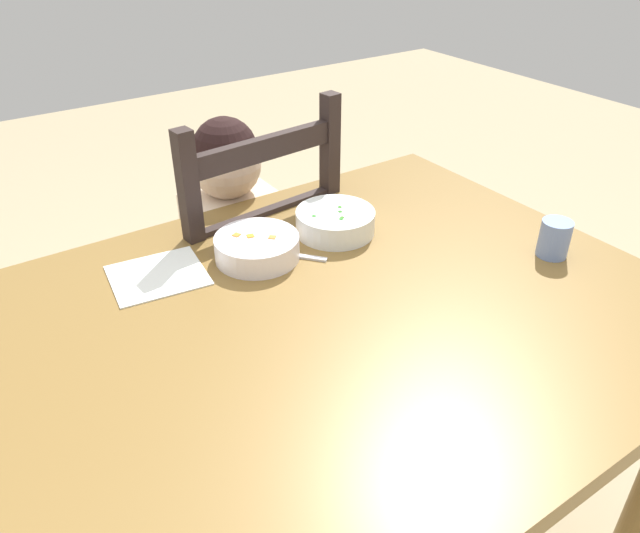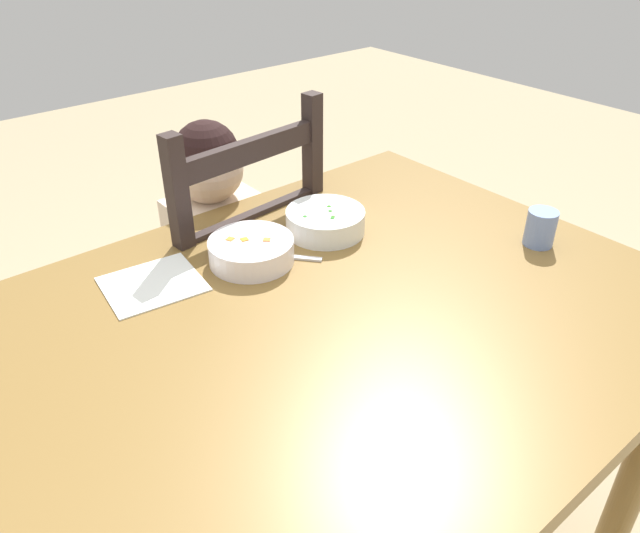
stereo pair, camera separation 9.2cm
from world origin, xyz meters
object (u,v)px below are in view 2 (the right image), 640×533
(spoon, at_px, (276,255))
(drinking_cup, at_px, (541,228))
(dining_chair, at_px, (228,299))
(dining_table, at_px, (321,363))
(bowl_of_carrots, at_px, (251,250))
(child_figure, at_px, (222,249))
(bowl_of_peas, at_px, (325,221))

(spoon, bearing_deg, drinking_cup, -34.33)
(dining_chair, relative_size, spoon, 8.60)
(dining_table, relative_size, drinking_cup, 17.01)
(bowl_of_carrots, bearing_deg, drinking_cup, -33.12)
(child_figure, relative_size, spoon, 8.12)
(dining_table, bearing_deg, child_figure, 78.13)
(drinking_cup, bearing_deg, dining_chair, 122.76)
(bowl_of_carrots, xyz_separation_m, drinking_cup, (0.50, -0.33, 0.01))
(child_figure, xyz_separation_m, bowl_of_carrots, (-0.10, -0.29, 0.16))
(child_figure, xyz_separation_m, drinking_cup, (0.41, -0.62, 0.18))
(child_figure, bearing_deg, spoon, -98.93)
(dining_chair, distance_m, drinking_cup, 0.81)
(drinking_cup, bearing_deg, dining_table, 169.85)
(bowl_of_carrots, distance_m, drinking_cup, 0.60)
(bowl_of_peas, relative_size, drinking_cup, 2.23)
(dining_chair, xyz_separation_m, bowl_of_carrots, (-0.10, -0.30, 0.33))
(dining_table, xyz_separation_m, bowl_of_peas, (0.21, 0.24, 0.13))
(child_figure, distance_m, bowl_of_peas, 0.35)
(dining_chair, bearing_deg, child_figure, -152.59)
(bowl_of_carrots, bearing_deg, dining_table, -93.44)
(dining_chair, relative_size, bowl_of_peas, 5.91)
(bowl_of_peas, distance_m, bowl_of_carrots, 0.19)
(drinking_cup, bearing_deg, bowl_of_carrots, 146.88)
(dining_table, bearing_deg, spoon, 74.06)
(dining_table, xyz_separation_m, bowl_of_carrots, (0.01, 0.24, 0.13))
(drinking_cup, bearing_deg, spoon, 145.67)
(dining_table, bearing_deg, dining_chair, 77.65)
(child_figure, height_order, bowl_of_carrots, child_figure)
(dining_table, relative_size, bowl_of_peas, 7.64)
(bowl_of_peas, bearing_deg, drinking_cup, -46.67)
(spoon, distance_m, drinking_cup, 0.55)
(child_figure, bearing_deg, dining_chair, 27.41)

